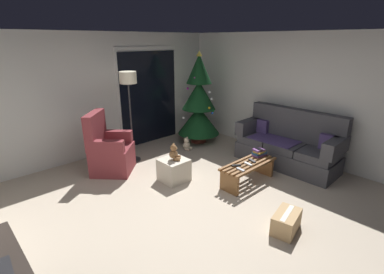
% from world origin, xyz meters
% --- Properties ---
extents(ground_plane, '(7.00, 7.00, 0.00)m').
position_xyz_m(ground_plane, '(0.00, 0.00, 0.00)').
color(ground_plane, '#B2A38E').
extents(wall_back, '(5.72, 0.12, 2.50)m').
position_xyz_m(wall_back, '(0.00, 3.06, 1.25)').
color(wall_back, silver).
rests_on(wall_back, ground).
extents(wall_right, '(0.12, 6.00, 2.50)m').
position_xyz_m(wall_right, '(2.86, 0.00, 1.25)').
color(wall_right, silver).
rests_on(wall_right, ground).
extents(patio_door_frame, '(1.60, 0.02, 2.20)m').
position_xyz_m(patio_door_frame, '(1.17, 2.99, 1.10)').
color(patio_door_frame, silver).
rests_on(patio_door_frame, ground).
extents(patio_door_glass, '(1.50, 0.02, 2.10)m').
position_xyz_m(patio_door_glass, '(1.17, 2.97, 1.05)').
color(patio_door_glass, black).
rests_on(patio_door_glass, ground).
extents(couch, '(0.81, 1.95, 1.08)m').
position_xyz_m(couch, '(2.32, 0.01, 0.40)').
color(couch, '#3D3D42').
rests_on(couch, ground).
extents(coffee_table, '(1.10, 0.40, 0.37)m').
position_xyz_m(coffee_table, '(1.13, 0.08, 0.25)').
color(coffee_table, brown).
rests_on(coffee_table, ground).
extents(remote_graphite, '(0.08, 0.16, 0.02)m').
position_xyz_m(remote_graphite, '(1.23, 0.08, 0.38)').
color(remote_graphite, '#333338').
rests_on(remote_graphite, coffee_table).
extents(remote_silver, '(0.05, 0.16, 0.02)m').
position_xyz_m(remote_silver, '(0.81, -0.00, 0.38)').
color(remote_silver, '#ADADB2').
rests_on(remote_silver, coffee_table).
extents(remote_white, '(0.07, 0.16, 0.02)m').
position_xyz_m(remote_white, '(1.07, 0.05, 0.38)').
color(remote_white, silver).
rests_on(remote_white, coffee_table).
extents(remote_black, '(0.15, 0.12, 0.02)m').
position_xyz_m(remote_black, '(0.88, 0.15, 0.38)').
color(remote_black, black).
rests_on(remote_black, coffee_table).
extents(book_stack, '(0.27, 0.20, 0.12)m').
position_xyz_m(book_stack, '(1.54, 0.15, 0.43)').
color(book_stack, '#6B3D7A').
rests_on(book_stack, coffee_table).
extents(cell_phone, '(0.10, 0.16, 0.01)m').
position_xyz_m(cell_phone, '(1.52, 0.14, 0.50)').
color(cell_phone, black).
rests_on(cell_phone, book_stack).
extents(christmas_tree, '(0.98, 0.98, 2.11)m').
position_xyz_m(christmas_tree, '(1.96, 2.14, 0.93)').
color(christmas_tree, '#4C1E19').
rests_on(christmas_tree, ground).
extents(armchair, '(0.97, 0.97, 1.13)m').
position_xyz_m(armchair, '(-0.37, 2.10, 0.40)').
color(armchair, maroon).
rests_on(armchair, ground).
extents(floor_lamp, '(0.32, 0.32, 1.78)m').
position_xyz_m(floor_lamp, '(0.21, 2.25, 1.51)').
color(floor_lamp, '#2D2D30').
rests_on(floor_lamp, ground).
extents(ottoman, '(0.44, 0.44, 0.39)m').
position_xyz_m(ottoman, '(0.26, 1.01, 0.20)').
color(ottoman, beige).
rests_on(ottoman, ground).
extents(teddy_bear_chestnut, '(0.21, 0.21, 0.29)m').
position_xyz_m(teddy_bear_chestnut, '(0.27, 1.01, 0.51)').
color(teddy_bear_chestnut, brown).
rests_on(teddy_bear_chestnut, ottoman).
extents(teddy_bear_cream_by_tree, '(0.20, 0.21, 0.29)m').
position_xyz_m(teddy_bear_cream_by_tree, '(1.41, 1.96, 0.12)').
color(teddy_bear_cream_by_tree, beige).
rests_on(teddy_bear_cream_by_tree, ground).
extents(cardboard_box_taped_mid_floor, '(0.51, 0.36, 0.26)m').
position_xyz_m(cardboard_box_taped_mid_floor, '(0.43, -1.04, 0.13)').
color(cardboard_box_taped_mid_floor, tan).
rests_on(cardboard_box_taped_mid_floor, ground).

